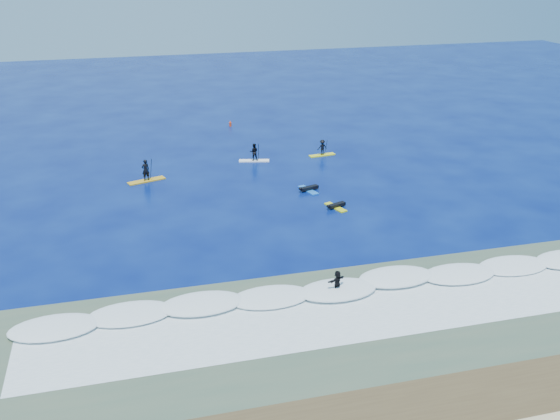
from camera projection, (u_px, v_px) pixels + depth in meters
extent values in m
plane|color=#040F4F|center=(278.00, 225.00, 46.07)|extent=(160.00, 160.00, 0.00)
cube|color=#3D5441|center=(342.00, 328.00, 33.59)|extent=(90.00, 13.00, 0.01)
cube|color=white|center=(319.00, 292.00, 37.16)|extent=(40.00, 6.00, 0.30)
cube|color=silver|center=(336.00, 319.00, 34.49)|extent=(34.00, 5.00, 0.02)
cube|color=gold|center=(147.00, 181.00, 54.54)|extent=(3.38, 1.79, 0.11)
imported|color=black|center=(146.00, 170.00, 54.15)|extent=(0.79, 0.64, 1.89)
cylinder|color=black|center=(151.00, 170.00, 54.42)|extent=(0.28, 0.73, 2.20)
cube|color=black|center=(152.00, 181.00, 54.83)|extent=(0.13, 0.03, 0.33)
cube|color=white|center=(254.00, 161.00, 59.60)|extent=(2.97, 1.36, 0.10)
imported|color=black|center=(254.00, 152.00, 59.26)|extent=(0.93, 0.79, 1.66)
cylinder|color=black|center=(258.00, 153.00, 59.29)|extent=(0.19, 0.66, 1.93)
cube|color=black|center=(259.00, 162.00, 59.65)|extent=(0.12, 0.03, 0.29)
cube|color=yellow|center=(322.00, 155.00, 61.20)|extent=(2.69, 0.97, 0.09)
imported|color=black|center=(322.00, 147.00, 60.89)|extent=(1.04, 0.68, 1.51)
cylinder|color=black|center=(326.00, 147.00, 61.04)|extent=(0.11, 0.60, 1.76)
cube|color=black|center=(326.00, 155.00, 61.37)|extent=(0.11, 0.03, 0.26)
cube|color=#CCD016|center=(336.00, 207.00, 48.99)|extent=(1.30, 2.28, 0.11)
cube|color=black|center=(337.00, 205.00, 48.98)|extent=(1.57, 0.89, 0.25)
sphere|color=black|center=(328.00, 206.00, 48.49)|extent=(0.25, 0.25, 0.25)
cube|color=blue|center=(308.00, 190.00, 52.42)|extent=(1.27, 2.43, 0.11)
cube|color=black|center=(309.00, 188.00, 52.40)|extent=(1.68, 0.87, 0.27)
sphere|color=black|center=(300.00, 189.00, 51.92)|extent=(0.27, 0.27, 0.27)
cube|color=silver|center=(337.00, 292.00, 36.78)|extent=(2.02, 1.26, 0.10)
imported|color=black|center=(337.00, 281.00, 36.51)|extent=(1.28, 0.83, 1.32)
cylinder|color=red|center=(230.00, 124.00, 71.01)|extent=(0.29, 0.29, 0.46)
cone|color=red|center=(230.00, 121.00, 70.88)|extent=(0.20, 0.20, 0.22)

